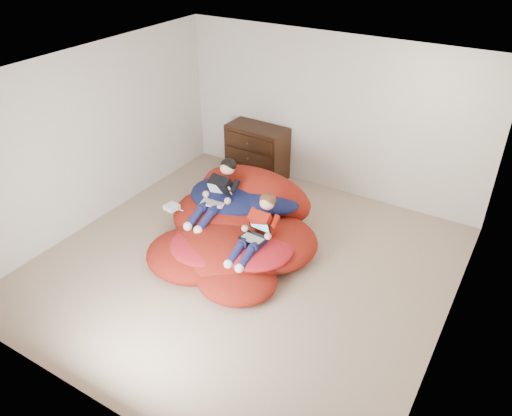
{
  "coord_description": "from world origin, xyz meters",
  "views": [
    {
      "loc": [
        2.8,
        -4.36,
        4.06
      ],
      "look_at": [
        -0.03,
        0.33,
        0.7
      ],
      "focal_mm": 35.0,
      "sensor_mm": 36.0,
      "label": 1
    }
  ],
  "objects_px": {
    "laptop_white": "(216,197)",
    "laptop_black": "(256,232)",
    "dresser": "(257,152)",
    "older_boy": "(218,191)",
    "beanbag_pile": "(236,227)",
    "younger_boy": "(258,227)"
  },
  "relations": [
    {
      "from": "dresser",
      "to": "younger_boy",
      "type": "xyz_separation_m",
      "value": [
        1.31,
        -2.15,
        0.16
      ]
    },
    {
      "from": "dresser",
      "to": "laptop_white",
      "type": "xyz_separation_m",
      "value": [
        0.45,
        -1.83,
        0.17
      ]
    },
    {
      "from": "dresser",
      "to": "younger_boy",
      "type": "relative_size",
      "value": 1.07
    },
    {
      "from": "beanbag_pile",
      "to": "laptop_black",
      "type": "bearing_deg",
      "value": -33.02
    },
    {
      "from": "dresser",
      "to": "older_boy",
      "type": "distance_m",
      "value": 1.85
    },
    {
      "from": "laptop_black",
      "to": "dresser",
      "type": "bearing_deg",
      "value": 120.72
    },
    {
      "from": "younger_boy",
      "to": "beanbag_pile",
      "type": "bearing_deg",
      "value": 151.14
    },
    {
      "from": "dresser",
      "to": "beanbag_pile",
      "type": "distance_m",
      "value": 2.03
    },
    {
      "from": "laptop_black",
      "to": "older_boy",
      "type": "bearing_deg",
      "value": 153.78
    },
    {
      "from": "younger_boy",
      "to": "laptop_black",
      "type": "bearing_deg",
      "value": -90.0
    },
    {
      "from": "laptop_white",
      "to": "laptop_black",
      "type": "height_order",
      "value": "laptop_white"
    },
    {
      "from": "beanbag_pile",
      "to": "dresser",
      "type": "bearing_deg",
      "value": 112.99
    },
    {
      "from": "laptop_white",
      "to": "older_boy",
      "type": "bearing_deg",
      "value": 90.0
    },
    {
      "from": "older_boy",
      "to": "laptop_white",
      "type": "distance_m",
      "value": 0.08
    },
    {
      "from": "dresser",
      "to": "laptop_black",
      "type": "height_order",
      "value": "dresser"
    },
    {
      "from": "beanbag_pile",
      "to": "older_boy",
      "type": "relative_size",
      "value": 2.27
    },
    {
      "from": "younger_boy",
      "to": "laptop_white",
      "type": "height_order",
      "value": "younger_boy"
    },
    {
      "from": "dresser",
      "to": "older_boy",
      "type": "height_order",
      "value": "older_boy"
    },
    {
      "from": "beanbag_pile",
      "to": "younger_boy",
      "type": "distance_m",
      "value": 0.69
    },
    {
      "from": "laptop_white",
      "to": "laptop_black",
      "type": "xyz_separation_m",
      "value": [
        0.86,
        -0.37,
        -0.06
      ]
    },
    {
      "from": "older_boy",
      "to": "laptop_black",
      "type": "bearing_deg",
      "value": -26.22
    },
    {
      "from": "dresser",
      "to": "laptop_black",
      "type": "xyz_separation_m",
      "value": [
        1.31,
        -2.2,
        0.1
      ]
    }
  ]
}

